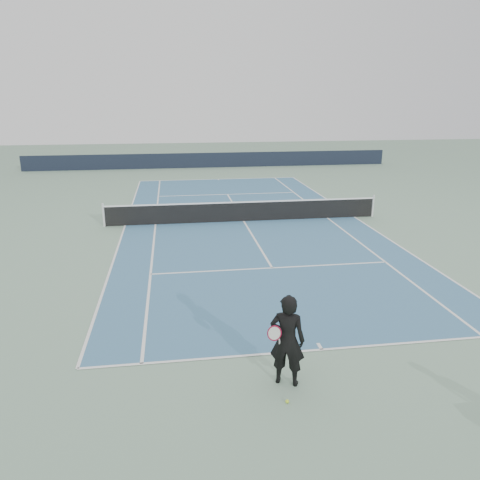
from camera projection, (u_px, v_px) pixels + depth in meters
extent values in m
plane|color=gray|center=(244.00, 221.00, 22.10)|extent=(80.00, 80.00, 0.00)
cube|color=#3C6B8E|center=(244.00, 221.00, 22.10)|extent=(10.97, 23.77, 0.01)
cylinder|color=silver|center=(104.00, 215.00, 21.05)|extent=(0.10, 0.10, 1.07)
cylinder|color=silver|center=(373.00, 206.00, 22.84)|extent=(0.10, 0.10, 1.07)
cube|color=black|center=(244.00, 212.00, 21.97)|extent=(12.80, 0.03, 0.90)
cube|color=white|center=(244.00, 202.00, 21.83)|extent=(12.80, 0.04, 0.06)
cube|color=black|center=(211.00, 160.00, 38.84)|extent=(30.00, 0.25, 1.20)
imported|color=black|center=(287.00, 340.00, 9.35)|extent=(0.89, 0.77, 1.96)
torus|color=maroon|center=(274.00, 333.00, 9.20)|extent=(0.34, 0.18, 0.36)
cylinder|color=white|center=(274.00, 333.00, 9.20)|extent=(0.29, 0.14, 0.32)
cylinder|color=white|center=(280.00, 344.00, 9.32)|extent=(0.08, 0.13, 0.27)
sphere|color=#CAEA2F|center=(287.00, 401.00, 8.98)|extent=(0.07, 0.07, 0.07)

